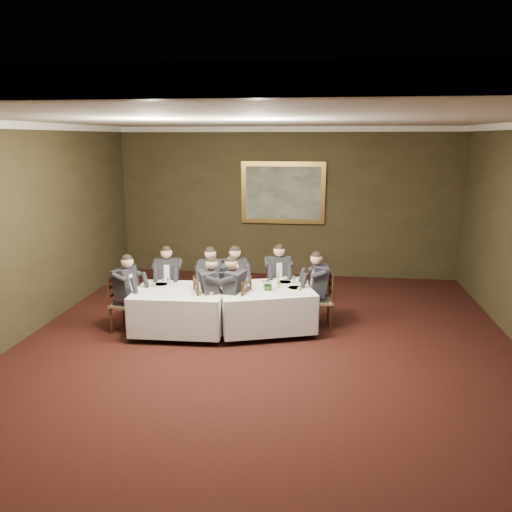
% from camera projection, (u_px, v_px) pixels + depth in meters
% --- Properties ---
extents(ground, '(10.00, 10.00, 0.00)m').
position_uv_depth(ground, '(261.00, 364.00, 7.36)').
color(ground, black).
rests_on(ground, ground).
extents(ceiling, '(8.00, 10.00, 0.10)m').
position_uv_depth(ceiling, '(261.00, 118.00, 6.55)').
color(ceiling, silver).
rests_on(ceiling, back_wall).
extents(back_wall, '(8.00, 0.10, 3.50)m').
position_uv_depth(back_wall, '(287.00, 203.00, 11.78)').
color(back_wall, '#302B18').
rests_on(back_wall, ground).
extents(front_wall, '(8.00, 0.10, 3.50)m').
position_uv_depth(front_wall, '(119.00, 498.00, 2.13)').
color(front_wall, '#302B18').
rests_on(front_wall, ground).
extents(crown_molding, '(8.00, 10.00, 0.12)m').
position_uv_depth(crown_molding, '(261.00, 123.00, 6.56)').
color(crown_molding, white).
rests_on(crown_molding, back_wall).
extents(table_main, '(1.86, 1.63, 0.67)m').
position_uv_depth(table_main, '(265.00, 306.00, 8.51)').
color(table_main, black).
rests_on(table_main, ground).
extents(table_second, '(1.57, 1.22, 0.67)m').
position_uv_depth(table_second, '(180.00, 308.00, 8.42)').
color(table_second, black).
rests_on(table_second, ground).
extents(chair_main_backleft, '(0.58, 0.57, 1.00)m').
position_uv_depth(chair_main_backleft, '(234.00, 302.00, 9.24)').
color(chair_main_backleft, brown).
rests_on(chair_main_backleft, ground).
extents(diner_main_backleft, '(0.57, 0.61, 1.35)m').
position_uv_depth(diner_main_backleft, '(234.00, 290.00, 9.17)').
color(diner_main_backleft, black).
rests_on(diner_main_backleft, chair_main_backleft).
extents(chair_main_backright, '(0.51, 0.50, 1.00)m').
position_uv_depth(chair_main_backright, '(278.00, 299.00, 9.39)').
color(chair_main_backright, brown).
rests_on(chair_main_backright, ground).
extents(diner_main_backright, '(0.48, 0.55, 1.35)m').
position_uv_depth(diner_main_backright, '(278.00, 288.00, 9.33)').
color(diner_main_backright, black).
rests_on(diner_main_backright, chair_main_backright).
extents(chair_main_endleft, '(0.56, 0.57, 1.00)m').
position_uv_depth(chair_main_endleft, '(207.00, 319.00, 8.37)').
color(chair_main_endleft, brown).
rests_on(chair_main_endleft, ground).
extents(diner_main_endleft, '(0.60, 0.56, 1.35)m').
position_uv_depth(diner_main_endleft, '(208.00, 306.00, 8.32)').
color(diner_main_endleft, black).
rests_on(diner_main_endleft, chair_main_endleft).
extents(chair_main_endright, '(0.47, 0.49, 1.00)m').
position_uv_depth(chair_main_endright, '(320.00, 312.00, 8.73)').
color(chair_main_endright, brown).
rests_on(chair_main_endright, ground).
extents(diner_main_endright, '(0.53, 0.46, 1.35)m').
position_uv_depth(diner_main_endright, '(320.00, 299.00, 8.67)').
color(diner_main_endright, black).
rests_on(diner_main_endright, chair_main_endright).
extents(chair_sec_backleft, '(0.51, 0.49, 1.00)m').
position_uv_depth(chair_sec_backleft, '(169.00, 302.00, 9.25)').
color(chair_sec_backleft, brown).
rests_on(chair_sec_backleft, ground).
extents(diner_sec_backleft, '(0.48, 0.54, 1.35)m').
position_uv_depth(diner_sec_backleft, '(169.00, 290.00, 9.18)').
color(diner_sec_backleft, black).
rests_on(diner_sec_backleft, chair_sec_backleft).
extents(chair_sec_backright, '(0.44, 0.42, 1.00)m').
position_uv_depth(chair_sec_backright, '(213.00, 303.00, 9.17)').
color(chair_sec_backright, brown).
rests_on(chair_sec_backright, ground).
extents(diner_sec_backright, '(0.42, 0.48, 1.35)m').
position_uv_depth(diner_sec_backright, '(212.00, 291.00, 9.11)').
color(diner_sec_backright, black).
rests_on(diner_sec_backright, chair_sec_backright).
extents(chair_sec_endright, '(0.51, 0.52, 1.00)m').
position_uv_depth(chair_sec_endright, '(237.00, 319.00, 8.36)').
color(chair_sec_endright, brown).
rests_on(chair_sec_endright, ground).
extents(diner_sec_endright, '(0.56, 0.50, 1.35)m').
position_uv_depth(diner_sec_endright, '(236.00, 306.00, 8.31)').
color(diner_sec_endright, black).
rests_on(diner_sec_endright, chair_sec_endright).
extents(chair_sec_endleft, '(0.49, 0.51, 1.00)m').
position_uv_depth(chair_sec_endleft, '(126.00, 315.00, 8.54)').
color(chair_sec_endleft, brown).
rests_on(chair_sec_endleft, ground).
extents(diner_sec_endleft, '(0.55, 0.48, 1.35)m').
position_uv_depth(diner_sec_endleft, '(126.00, 303.00, 8.49)').
color(diner_sec_endleft, black).
rests_on(diner_sec_endleft, chair_sec_endleft).
extents(centerpiece, '(0.24, 0.21, 0.25)m').
position_uv_depth(centerpiece, '(268.00, 283.00, 8.31)').
color(centerpiece, '#2D5926').
rests_on(centerpiece, table_main).
extents(candlestick, '(0.06, 0.06, 0.42)m').
position_uv_depth(candlestick, '(278.00, 278.00, 8.47)').
color(candlestick, gold).
rests_on(candlestick, table_main).
extents(place_setting_table_main, '(0.33, 0.31, 0.14)m').
position_uv_depth(place_setting_table_main, '(241.00, 282.00, 8.68)').
color(place_setting_table_main, white).
rests_on(place_setting_table_main, table_main).
extents(place_setting_table_second, '(0.33, 0.31, 0.14)m').
position_uv_depth(place_setting_table_second, '(164.00, 282.00, 8.70)').
color(place_setting_table_second, white).
rests_on(place_setting_table_second, table_second).
extents(painting, '(1.97, 0.09, 1.44)m').
position_uv_depth(painting, '(283.00, 193.00, 11.67)').
color(painting, '#E4B953').
rests_on(painting, back_wall).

